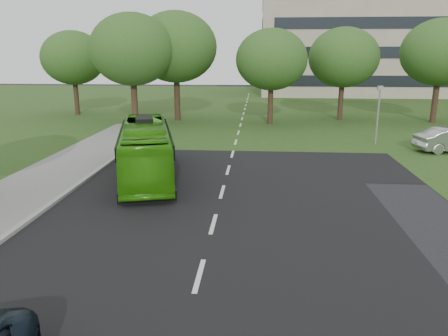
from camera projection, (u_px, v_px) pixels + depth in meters
name	position (u px, v px, depth m)	size (l,w,h in m)	color
ground	(207.00, 247.00, 14.60)	(160.00, 160.00, 0.00)	black
street_surfaces	(234.00, 131.00, 36.57)	(120.00, 120.00, 0.15)	black
office_building	(388.00, 14.00, 69.53)	(40.10, 20.10, 25.00)	gray
tree_park_a	(132.00, 50.00, 38.05)	(7.36, 7.36, 9.79)	black
tree_park_b	(176.00, 47.00, 41.08)	(7.79, 7.79, 10.22)	black
tree_park_c	(272.00, 60.00, 38.90)	(6.41, 6.41, 8.52)	black
tree_park_d	(344.00, 58.00, 41.39)	(6.63, 6.63, 8.77)	black
tree_park_e	(441.00, 52.00, 39.55)	(7.08, 7.08, 9.44)	black
tree_park_f	(73.00, 58.00, 45.10)	(6.48, 6.48, 8.65)	black
bus	(146.00, 150.00, 22.77)	(2.35, 10.04, 2.80)	#318D0D
camera_pole	(379.00, 107.00, 30.52)	(0.37, 0.33, 4.13)	gray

